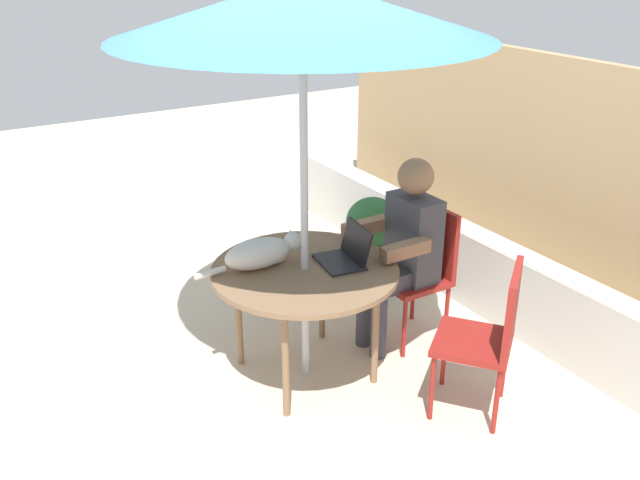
% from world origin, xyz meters
% --- Properties ---
extents(ground_plane, '(14.00, 14.00, 0.00)m').
position_xyz_m(ground_plane, '(0.00, 0.00, 0.00)').
color(ground_plane, beige).
extents(fence_back, '(5.40, 0.08, 1.67)m').
position_xyz_m(fence_back, '(0.00, 2.24, 0.83)').
color(fence_back, tan).
rests_on(fence_back, ground).
extents(planter_wall_low, '(4.86, 0.20, 0.54)m').
position_xyz_m(planter_wall_low, '(0.00, 1.47, 0.27)').
color(planter_wall_low, beige).
rests_on(planter_wall_low, ground).
extents(patio_table, '(1.07, 1.07, 0.70)m').
position_xyz_m(patio_table, '(0.00, 0.00, 0.65)').
color(patio_table, brown).
rests_on(patio_table, ground).
extents(patio_umbrella, '(1.91, 1.91, 2.25)m').
position_xyz_m(patio_umbrella, '(0.00, 0.00, 2.10)').
color(patio_umbrella, '#B7B7BC').
rests_on(patio_umbrella, ground).
extents(chair_occupied, '(0.40, 0.40, 0.88)m').
position_xyz_m(chair_occupied, '(0.00, 0.86, 0.52)').
color(chair_occupied, maroon).
rests_on(chair_occupied, ground).
extents(chair_empty, '(0.56, 0.56, 0.88)m').
position_xyz_m(chair_empty, '(0.82, 0.65, 0.52)').
color(chair_empty, maroon).
rests_on(chair_empty, ground).
extents(person_seated, '(0.48, 0.48, 1.22)m').
position_xyz_m(person_seated, '(0.00, 0.70, 0.69)').
color(person_seated, '#3F3F47').
rests_on(person_seated, ground).
extents(laptop, '(0.33, 0.29, 0.21)m').
position_xyz_m(laptop, '(0.06, 0.25, 0.77)').
color(laptop, black).
rests_on(laptop, patio_table).
extents(cat, '(0.19, 0.65, 0.17)m').
position_xyz_m(cat, '(-0.15, -0.19, 0.79)').
color(cat, silver).
rests_on(cat, patio_table).
extents(potted_plant_near_fence, '(0.39, 0.39, 0.69)m').
position_xyz_m(potted_plant_near_fence, '(-0.74, 1.00, 0.40)').
color(potted_plant_near_fence, '#33383D').
rests_on(potted_plant_near_fence, ground).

